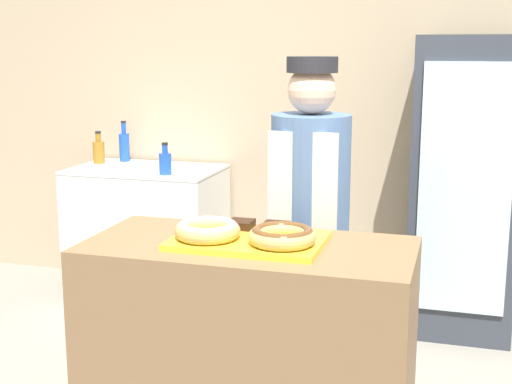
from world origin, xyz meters
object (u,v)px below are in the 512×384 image
Objects in this scene: chest_freezer at (148,232)px; bottle_blue_b at (124,146)px; donut_chocolate_glaze at (282,235)px; brownie_back_right at (275,227)px; brownie_back_left at (241,224)px; beverage_fridge at (465,187)px; bottle_amber at (99,151)px; baker_person at (309,229)px; donut_light_glaze at (207,229)px; bottle_blue at (165,162)px; serving_tray at (248,241)px.

bottle_blue_b is at bearing 140.18° from chest_freezer.
brownie_back_right is at bearing 112.14° from donut_chocolate_glaze.
brownie_back_left reaches higher than chest_freezer.
brownie_back_left is 0.34× the size of bottle_blue_b.
beverage_fridge is 7.83× the size of bottle_amber.
baker_person reaches higher than chest_freezer.
beverage_fridge reaches higher than brownie_back_left.
bottle_amber is at bearing 134.83° from brownie_back_right.
brownie_back_left is at bearing 67.86° from donut_light_glaze.
bottle_amber reaches higher than donut_chocolate_glaze.
bottle_amber is at bearing 128.17° from donut_light_glaze.
bottle_blue is at bearing 125.73° from donut_chocolate_glaze.
bottle_amber is at bearing 132.38° from brownie_back_left.
chest_freezer is (-1.36, 1.18, -0.42)m from baker_person.
donut_light_glaze reaches higher than brownie_back_left.
bottle_blue_b is (-1.62, 1.39, 0.13)m from baker_person.
bottle_blue_b is (-0.26, 0.22, 0.54)m from chest_freezer.
serving_tray is 5.98× the size of brownie_back_right.
serving_tray is 0.15m from brownie_back_right.
donut_light_glaze is (-0.14, -0.05, 0.05)m from serving_tray.
brownie_back_right is (0.21, 0.18, -0.02)m from donut_light_glaze.
baker_person reaches higher than brownie_back_right.
donut_light_glaze is 2.63× the size of brownie_back_right.
brownie_back_left is at bearing -54.13° from chest_freezer.
donut_light_glaze is at bearing -112.14° from brownie_back_left.
bottle_blue reaches higher than serving_tray.
bottle_amber is (-0.61, 0.27, 0.01)m from bottle_blue.
donut_light_glaze is 0.88× the size of bottle_blue_b.
beverage_fridge is (0.70, 1.62, -0.11)m from brownie_back_right.
serving_tray is 2.47m from bottle_amber.
chest_freezer is 3.43× the size of bottle_blue_b.
donut_chocolate_glaze reaches higher than chest_freezer.
bottle_blue is at bearing 123.50° from brownie_back_left.
bottle_blue is 0.72× the size of bottle_blue_b.
brownie_back_left is at bearing -117.46° from beverage_fridge.
beverage_fridge reaches higher than baker_person.
bottle_blue_b reaches higher than bottle_blue.
brownie_back_right is 0.34× the size of bottle_blue_b.
donut_chocolate_glaze is at bearing -40.34° from brownie_back_left.
brownie_back_right is (-0.07, 0.18, -0.02)m from donut_chocolate_glaze.
serving_tray is 2.22m from chest_freezer.
donut_chocolate_glaze is at bearing -54.27° from bottle_blue.
brownie_back_right is at bearing -94.84° from baker_person.
brownie_back_right is at bearing -49.47° from bottle_blue_b.
serving_tray is at bearing -56.90° from bottle_blue.
donut_light_glaze is at bearing -111.66° from baker_person.
baker_person is (0.25, 0.64, -0.14)m from donut_light_glaze.
baker_person is (0.04, 0.45, -0.12)m from brownie_back_right.
baker_person is 1.84m from chest_freezer.
donut_chocolate_glaze is at bearing -109.22° from beverage_fridge.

